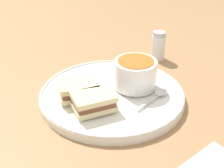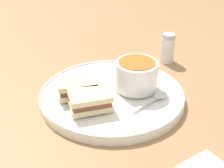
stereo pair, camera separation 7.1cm
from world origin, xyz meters
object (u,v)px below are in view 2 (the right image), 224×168
(soup_bowl, at_px, (136,75))
(sandwich_half_near, at_px, (78,87))
(spoon, at_px, (159,97))
(sandwich_half_far, at_px, (90,100))
(salt_shaker, at_px, (168,48))

(soup_bowl, bearing_deg, sandwich_half_near, -178.80)
(spoon, xyz_separation_m, sandwich_half_far, (-0.15, -0.01, 0.01))
(soup_bowl, distance_m, salt_shaker, 0.21)
(sandwich_half_far, distance_m, salt_shaker, 0.34)
(spoon, bearing_deg, sandwich_half_far, 152.77)
(sandwich_half_far, height_order, salt_shaker, salt_shaker)
(spoon, xyz_separation_m, salt_shaker, (0.09, 0.22, 0.02))
(soup_bowl, height_order, spoon, soup_bowl)
(sandwich_half_near, relative_size, sandwich_half_far, 0.94)
(sandwich_half_near, distance_m, sandwich_half_far, 0.06)
(soup_bowl, distance_m, sandwich_half_near, 0.14)
(spoon, relative_size, sandwich_half_far, 1.06)
(sandwich_half_near, xyz_separation_m, salt_shaker, (0.27, 0.16, 0.00))
(soup_bowl, relative_size, spoon, 1.01)
(sandwich_half_far, xyz_separation_m, salt_shaker, (0.25, 0.23, 0.00))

